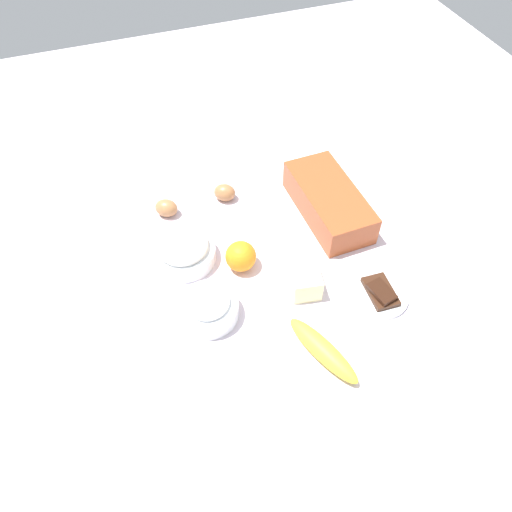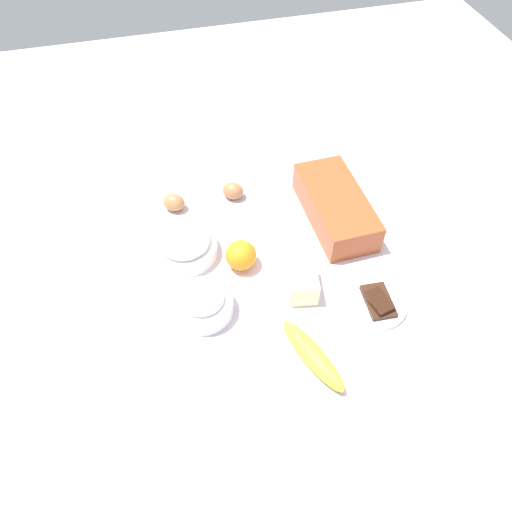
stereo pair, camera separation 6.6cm
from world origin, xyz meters
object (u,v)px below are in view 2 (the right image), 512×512
object	(u,v)px
banana	(313,355)
egg_beside_bowl	(174,202)
loaf_pan	(336,206)
butter_block	(302,282)
chocolate_plate	(378,303)
egg_near_butter	(232,191)
flour_bowl	(185,245)
sugar_bowl	(203,303)
orange_fruit	(241,255)

from	to	relation	value
banana	egg_beside_bowl	xyz separation A→B (m)	(-0.50, -0.21, 0.00)
banana	loaf_pan	bearing A→B (deg)	153.62
banana	butter_block	size ratio (longest dim) A/B	2.11
chocolate_plate	egg_near_butter	bearing A→B (deg)	-150.47
loaf_pan	flour_bowl	xyz separation A→B (m)	(0.02, -0.39, -0.01)
banana	egg_beside_bowl	size ratio (longest dim) A/B	3.23
loaf_pan	banana	size ratio (longest dim) A/B	1.49
banana	egg_beside_bowl	bearing A→B (deg)	-157.57
loaf_pan	flour_bowl	distance (m)	0.39
sugar_bowl	butter_block	distance (m)	0.22
sugar_bowl	orange_fruit	world-z (taller)	orange_fruit
sugar_bowl	flour_bowl	bearing A→B (deg)	-176.45
banana	egg_beside_bowl	world-z (taller)	egg_beside_bowl
sugar_bowl	orange_fruit	bearing A→B (deg)	134.02
orange_fruit	egg_beside_bowl	xyz separation A→B (m)	(-0.23, -0.12, -0.01)
flour_bowl	banana	xyz separation A→B (m)	(0.34, 0.20, -0.01)
flour_bowl	butter_block	xyz separation A→B (m)	(0.17, 0.23, -0.00)
egg_near_butter	chocolate_plate	xyz separation A→B (m)	(0.42, 0.24, -0.01)
butter_block	flour_bowl	bearing A→B (deg)	-126.21
orange_fruit	chocolate_plate	size ratio (longest dim) A/B	0.56
butter_block	orange_fruit	bearing A→B (deg)	-132.43
egg_beside_bowl	flour_bowl	bearing A→B (deg)	1.89
loaf_pan	egg_beside_bowl	size ratio (longest dim) A/B	4.83
egg_near_butter	flour_bowl	bearing A→B (deg)	-42.34
egg_near_butter	sugar_bowl	bearing A→B (deg)	-22.41
flour_bowl	chocolate_plate	distance (m)	0.46
butter_block	egg_beside_bowl	bearing A→B (deg)	-144.07
egg_beside_bowl	orange_fruit	bearing A→B (deg)	28.94
banana	egg_near_butter	world-z (taller)	egg_near_butter
loaf_pan	sugar_bowl	size ratio (longest dim) A/B	2.18
egg_near_butter	chocolate_plate	bearing A→B (deg)	29.53
sugar_bowl	chocolate_plate	bearing A→B (deg)	77.69
flour_bowl	butter_block	distance (m)	0.29
flour_bowl	egg_beside_bowl	distance (m)	0.16
banana	butter_block	bearing A→B (deg)	169.44
butter_block	chocolate_plate	xyz separation A→B (m)	(0.08, 0.15, -0.02)
egg_beside_bowl	chocolate_plate	size ratio (longest dim) A/B	0.45
loaf_pan	butter_block	xyz separation A→B (m)	(0.20, -0.15, -0.01)
egg_near_butter	egg_beside_bowl	bearing A→B (deg)	-88.37
orange_fruit	butter_block	bearing A→B (deg)	47.57
egg_near_butter	chocolate_plate	distance (m)	0.48
flour_bowl	egg_near_butter	distance (m)	0.22
chocolate_plate	flour_bowl	bearing A→B (deg)	-123.37
orange_fruit	chocolate_plate	bearing A→B (deg)	54.85
egg_beside_bowl	sugar_bowl	bearing A→B (deg)	2.75
loaf_pan	banana	distance (m)	0.41
sugar_bowl	egg_beside_bowl	xyz separation A→B (m)	(-0.33, -0.02, -0.01)
egg_near_butter	egg_beside_bowl	size ratio (longest dim) A/B	0.97
orange_fruit	chocolate_plate	world-z (taller)	orange_fruit
chocolate_plate	banana	bearing A→B (deg)	-63.73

